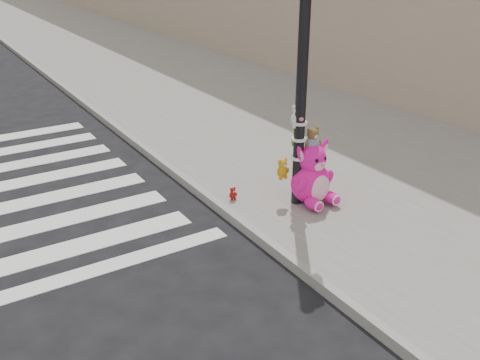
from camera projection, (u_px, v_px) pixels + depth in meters
ground at (206, 331)px, 5.80m from camera, size 120.00×120.00×0.00m
sidewalk_near at (192, 83)px, 15.96m from camera, size 7.00×80.00×0.14m
curb_edge at (78, 99)px, 14.28m from camera, size 0.12×80.00×0.15m
signal_pole at (302, 100)px, 7.76m from camera, size 0.69×0.50×4.00m
pink_bunny at (312, 178)px, 8.24m from camera, size 0.72×0.77×1.01m
red_teddy at (233, 194)px, 8.44m from camera, size 0.15×0.11×0.21m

